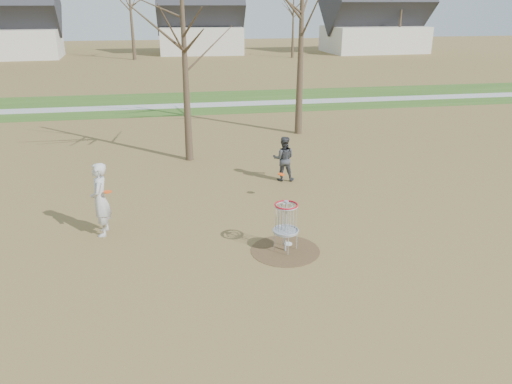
% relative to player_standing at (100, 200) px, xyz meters
% --- Properties ---
extents(ground, '(160.00, 160.00, 0.00)m').
position_rel_player_standing_xyz_m(ground, '(4.72, -1.88, -1.02)').
color(ground, brown).
rests_on(ground, ground).
extents(green_band, '(160.00, 8.00, 0.01)m').
position_rel_player_standing_xyz_m(green_band, '(4.72, 19.12, -1.02)').
color(green_band, '#2D5119').
rests_on(green_band, ground).
extents(footpath, '(160.00, 1.50, 0.01)m').
position_rel_player_standing_xyz_m(footpath, '(4.72, 18.12, -1.01)').
color(footpath, '#9E9E99').
rests_on(footpath, green_band).
extents(dirt_circle, '(1.80, 1.80, 0.01)m').
position_rel_player_standing_xyz_m(dirt_circle, '(4.72, -1.88, -1.02)').
color(dirt_circle, '#47331E').
rests_on(dirt_circle, ground).
extents(player_standing, '(0.51, 0.76, 2.05)m').
position_rel_player_standing_xyz_m(player_standing, '(0.00, 0.00, 0.00)').
color(player_standing, silver).
rests_on(player_standing, ground).
extents(player_throwing, '(0.91, 0.78, 1.62)m').
position_rel_player_standing_xyz_m(player_throwing, '(5.92, 3.50, -0.21)').
color(player_throwing, '#3A3B3F').
rests_on(player_throwing, ground).
extents(disc_grounded, '(0.22, 0.22, 0.02)m').
position_rel_player_standing_xyz_m(disc_grounded, '(4.88, -1.55, -1.00)').
color(disc_grounded, silver).
rests_on(disc_grounded, dirt_circle).
extents(discs_in_play, '(5.39, 2.00, 0.46)m').
position_rel_player_standing_xyz_m(discs_in_play, '(2.94, 0.77, 0.05)').
color(discs_in_play, '#FF4C0D').
rests_on(discs_in_play, ground).
extents(disc_golf_basket, '(0.64, 0.64, 1.35)m').
position_rel_player_standing_xyz_m(disc_golf_basket, '(4.72, -1.88, -0.11)').
color(disc_golf_basket, '#9EA3AD').
rests_on(disc_golf_basket, ground).
extents(bare_trees, '(52.62, 44.98, 9.00)m').
position_rel_player_standing_xyz_m(bare_trees, '(6.50, 33.91, 4.32)').
color(bare_trees, '#382B1E').
rests_on(bare_trees, ground).
extents(houses_row, '(56.51, 10.01, 7.26)m').
position_rel_player_standing_xyz_m(houses_row, '(9.04, 50.68, 2.50)').
color(houses_row, silver).
rests_on(houses_row, ground).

